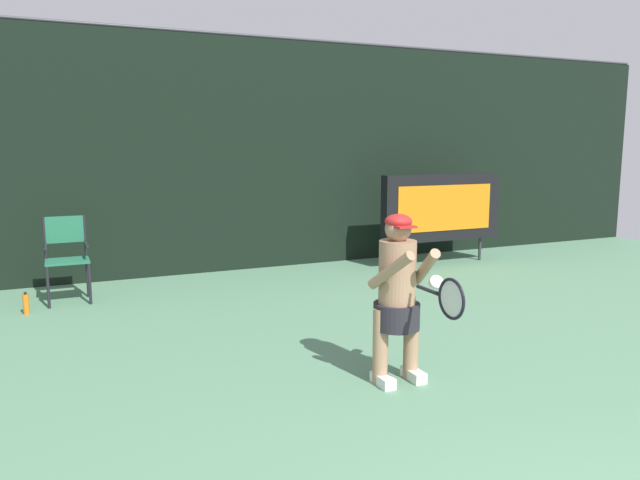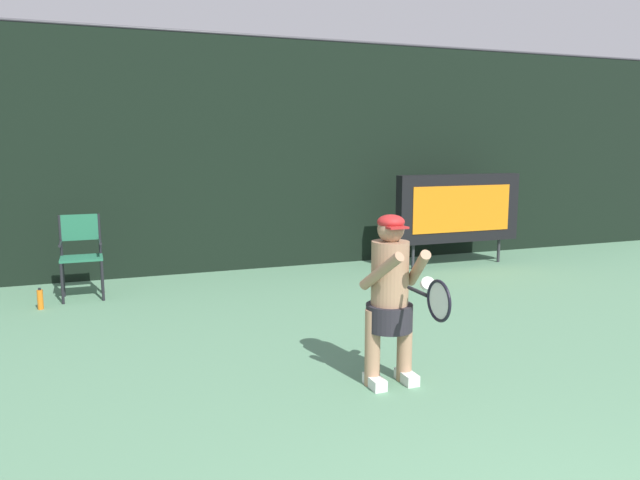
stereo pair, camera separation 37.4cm
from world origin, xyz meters
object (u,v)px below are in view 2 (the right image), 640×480
object	(u,v)px
scoreboard	(459,208)
tennis_racket	(437,300)
tennis_player	(390,294)
umpire_chair	(81,251)
water_bottle	(40,299)

from	to	relation	value
scoreboard	tennis_racket	world-z (taller)	scoreboard
scoreboard	tennis_racket	distance (m)	5.79
tennis_player	tennis_racket	distance (m)	0.65
umpire_chair	water_bottle	world-z (taller)	umpire_chair
scoreboard	umpire_chair	world-z (taller)	scoreboard
umpire_chair	tennis_player	xyz separation A→B (m)	(2.41, -4.02, 0.15)
water_bottle	scoreboard	bearing A→B (deg)	4.89
scoreboard	umpire_chair	xyz separation A→B (m)	(-5.77, -0.10, -0.33)
tennis_player	scoreboard	bearing A→B (deg)	50.75
tennis_racket	umpire_chair	bearing A→B (deg)	131.72
scoreboard	tennis_player	xyz separation A→B (m)	(-3.36, -4.11, -0.18)
water_bottle	tennis_player	size ratio (longest dim) A/B	0.19
umpire_chair	tennis_player	size ratio (longest dim) A/B	0.76
scoreboard	umpire_chair	distance (m)	5.78
water_bottle	tennis_player	xyz separation A→B (m)	(2.90, -3.58, 0.64)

